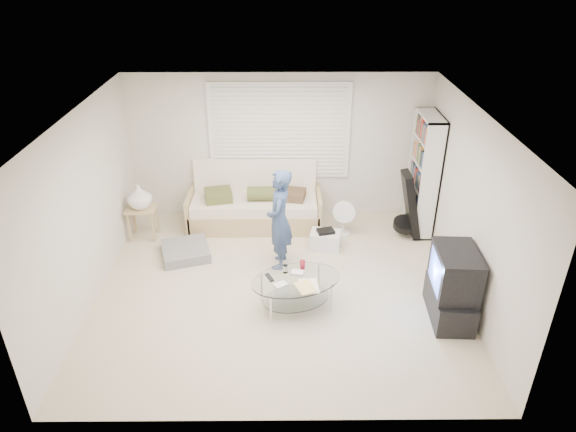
{
  "coord_description": "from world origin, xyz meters",
  "views": [
    {
      "loc": [
        0.08,
        -5.86,
        4.32
      ],
      "look_at": [
        0.13,
        0.3,
        1.0
      ],
      "focal_mm": 32.0,
      "sensor_mm": 36.0,
      "label": 1
    }
  ],
  "objects_px": {
    "coffee_table": "(296,285)",
    "tv_unit": "(452,286)",
    "futon_sofa": "(255,205)",
    "bookshelf": "(423,175)"
  },
  "relations": [
    {
      "from": "coffee_table",
      "to": "tv_unit",
      "type": "bearing_deg",
      "value": -6.11
    },
    {
      "from": "bookshelf",
      "to": "tv_unit",
      "type": "xyz_separation_m",
      "value": [
        -0.13,
        -2.31,
        -0.51
      ]
    },
    {
      "from": "futon_sofa",
      "to": "bookshelf",
      "type": "xyz_separation_m",
      "value": [
        2.74,
        -0.17,
        0.63
      ]
    },
    {
      "from": "bookshelf",
      "to": "coffee_table",
      "type": "relative_size",
      "value": 1.46
    },
    {
      "from": "futon_sofa",
      "to": "coffee_table",
      "type": "bearing_deg",
      "value": -74.13
    },
    {
      "from": "futon_sofa",
      "to": "bookshelf",
      "type": "bearing_deg",
      "value": -3.65
    },
    {
      "from": "futon_sofa",
      "to": "tv_unit",
      "type": "xyz_separation_m",
      "value": [
        2.62,
        -2.49,
        0.12
      ]
    },
    {
      "from": "futon_sofa",
      "to": "bookshelf",
      "type": "distance_m",
      "value": 2.82
    },
    {
      "from": "bookshelf",
      "to": "coffee_table",
      "type": "bearing_deg",
      "value": -134.95
    },
    {
      "from": "futon_sofa",
      "to": "coffee_table",
      "type": "relative_size",
      "value": 1.64
    }
  ]
}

